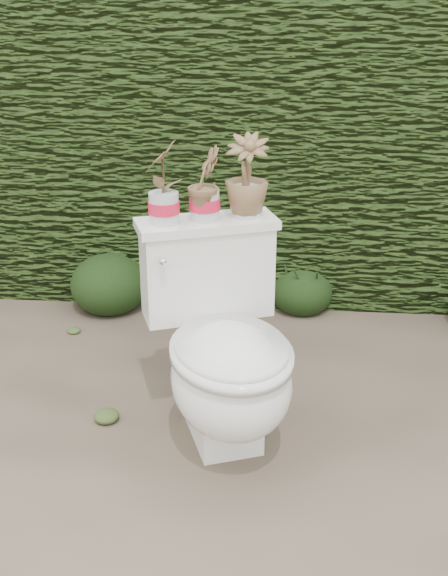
# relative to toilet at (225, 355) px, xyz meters

# --- Properties ---
(ground) EXTENTS (60.00, 60.00, 0.00)m
(ground) POSITION_rel_toilet_xyz_m (-0.19, 0.06, -0.36)
(ground) COLOR #73624F
(ground) RESTS_ON ground
(hedge) EXTENTS (8.00, 1.00, 1.60)m
(hedge) POSITION_rel_toilet_xyz_m (-0.19, 1.66, 0.44)
(hedge) COLOR #314A18
(hedge) RESTS_ON ground
(toilet) EXTENTS (0.66, 0.79, 0.78)m
(toilet) POSITION_rel_toilet_xyz_m (0.00, 0.00, 0.00)
(toilet) COLOR white
(toilet) RESTS_ON ground
(potted_plant_left) EXTENTS (0.12, 0.16, 0.28)m
(potted_plant_left) POSITION_rel_toilet_xyz_m (-0.23, 0.17, 0.56)
(potted_plant_left) COLOR #357725
(potted_plant_left) RESTS_ON toilet
(potted_plant_center) EXTENTS (0.14, 0.16, 0.24)m
(potted_plant_center) POSITION_rel_toilet_xyz_m (-0.09, 0.22, 0.54)
(potted_plant_center) COLOR #357725
(potted_plant_center) RESTS_ON toilet
(potted_plant_right) EXTENTS (0.16, 0.16, 0.28)m
(potted_plant_right) POSITION_rel_toilet_xyz_m (0.05, 0.28, 0.56)
(potted_plant_right) COLOR #357725
(potted_plant_right) RESTS_ON toilet
(liriope_clump_2) EXTENTS (0.39, 0.39, 0.32)m
(liriope_clump_2) POSITION_rel_toilet_xyz_m (-0.68, 1.11, -0.20)
(liriope_clump_2) COLOR #1C3111
(liriope_clump_2) RESTS_ON ground
(liriope_clump_3) EXTENTS (0.31, 0.31, 0.25)m
(liriope_clump_3) POSITION_rel_toilet_xyz_m (0.30, 1.18, -0.23)
(liriope_clump_3) COLOR #1C3111
(liriope_clump_3) RESTS_ON ground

